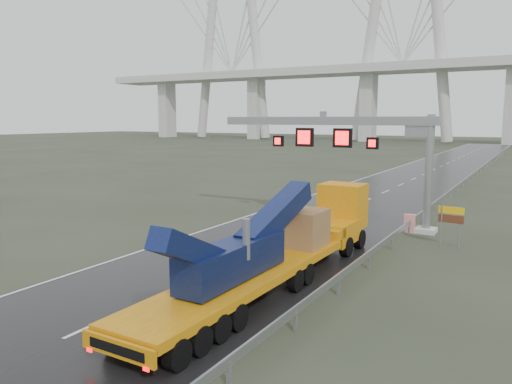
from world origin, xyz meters
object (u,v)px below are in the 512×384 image
Objects in this scene: sign_gantry at (353,139)px; striped_barrier at (409,223)px; heavy_haul_truck at (291,240)px; exit_sign_pair at (451,218)px.

sign_gantry is 13.06× the size of striped_barrier.
heavy_haul_truck is 15.50× the size of striped_barrier.
striped_barrier is at bearing -6.62° from sign_gantry.
exit_sign_pair is at bearing -52.76° from striped_barrier.
sign_gantry is 6.39m from striped_barrier.
sign_gantry reaches higher than striped_barrier.
sign_gantry is 8.31m from exit_sign_pair.
sign_gantry is at bearing 163.73° from striped_barrier.
sign_gantry is 6.51× the size of exit_sign_pair.
exit_sign_pair is (5.38, 8.70, -0.00)m from heavy_haul_truck.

